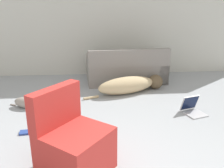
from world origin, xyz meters
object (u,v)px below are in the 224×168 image
at_px(couch, 126,70).
at_px(laptop_open, 192,107).
at_px(book_blue, 26,132).
at_px(side_chair, 73,145).
at_px(cat, 27,103).
at_px(dog, 131,85).

relative_size(couch, laptop_open, 4.11).
bearing_deg(couch, book_blue, 48.77).
bearing_deg(side_chair, cat, 66.33).
bearing_deg(cat, side_chair, -39.76).
height_order(cat, side_chair, side_chair).
relative_size(dog, book_blue, 9.03).
bearing_deg(dog, cat, 178.37).
xyz_separation_m(couch, laptop_open, (0.79, -1.62, -0.17)).
distance_m(book_blue, side_chair, 1.07).
bearing_deg(book_blue, dog, 41.34).
xyz_separation_m(cat, book_blue, (0.18, -0.83, -0.07)).
height_order(cat, book_blue, cat).
distance_m(dog, side_chair, 2.37).
distance_m(couch, cat, 2.15).
bearing_deg(cat, book_blue, -55.00).
height_order(couch, cat, couch).
bearing_deg(book_blue, laptop_open, 10.46).
height_order(dog, laptop_open, dog).
height_order(book_blue, side_chair, side_chair).
bearing_deg(cat, couch, 57.98).
height_order(couch, dog, couch).
distance_m(couch, side_chair, 3.00).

